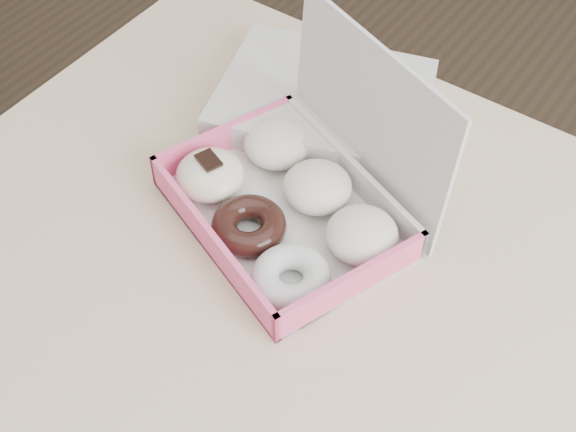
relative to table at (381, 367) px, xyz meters
The scene contains 3 objects.
table is the anchor object (origin of this frame).
donut_box 0.22m from the table, 156.01° to the left, with size 0.34×0.32×0.20m.
newspapers 0.36m from the table, 135.32° to the left, with size 0.27×0.21×0.04m, color silver.
Camera 1 is at (0.18, -0.44, 1.49)m, focal length 50.00 mm.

